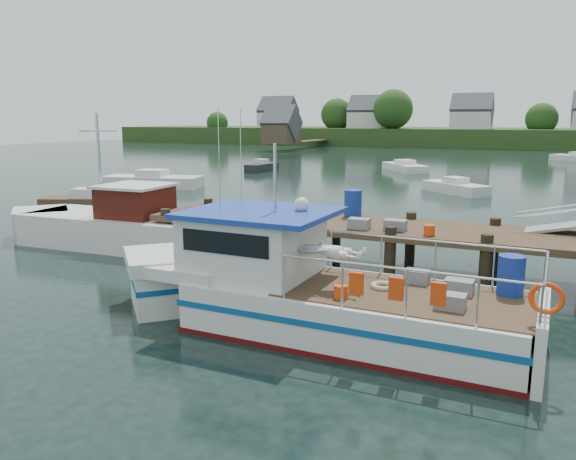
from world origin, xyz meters
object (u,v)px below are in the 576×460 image
at_px(moored_a, 153,181).
at_px(work_boat, 114,225).
at_px(moored_b, 455,187).
at_px(moored_e, 262,167).
at_px(moored_d, 405,167).
at_px(lobster_boat, 303,290).
at_px(dock, 576,207).
at_px(moored_rowboat, 87,204).

bearing_deg(moored_a, work_boat, -49.46).
xyz_separation_m(moored_b, moored_e, (-17.43, 8.24, 0.02)).
bearing_deg(moored_e, moored_d, 18.23).
relative_size(lobster_boat, moored_d, 1.70).
xyz_separation_m(dock, moored_e, (-23.06, 27.37, -1.85)).
height_order(moored_b, moored_d, moored_b).
relative_size(moored_b, moored_e, 1.14).
height_order(moored_rowboat, moored_e, moored_rowboat).
xyz_separation_m(lobster_boat, moored_b, (-0.24, 24.53, -0.49)).
bearing_deg(work_boat, moored_e, 103.92).
xyz_separation_m(moored_rowboat, moored_d, (8.93, 28.46, -0.09)).
relative_size(lobster_boat, moored_b, 2.24).
bearing_deg(lobster_boat, work_boat, 154.43).
bearing_deg(dock, moored_rowboat, 168.54).
bearing_deg(moored_a, moored_e, 91.56).
bearing_deg(work_boat, moored_rowboat, 138.11).
bearing_deg(work_boat, moored_b, 62.71).
bearing_deg(moored_d, moored_a, -129.64).
bearing_deg(work_boat, lobster_boat, -29.31).
xyz_separation_m(work_boat, moored_a, (-9.65, 14.68, -0.31)).
distance_m(moored_rowboat, moored_e, 23.28).
relative_size(dock, moored_a, 2.45).
relative_size(moored_rowboat, moored_d, 0.76).
relative_size(lobster_boat, moored_a, 1.47).
xyz_separation_m(moored_a, moored_b, (18.76, 5.14, -0.07)).
height_order(lobster_boat, moored_a, lobster_boat).
relative_size(moored_d, moored_e, 1.50).
distance_m(moored_a, moored_e, 13.45).
xyz_separation_m(work_boat, moored_e, (-8.32, 28.07, -0.35)).
bearing_deg(dock, lobster_boat, -134.91).
bearing_deg(moored_rowboat, moored_d, 81.29).
bearing_deg(lobster_boat, moored_e, 119.48).
distance_m(moored_rowboat, moored_b, 21.23).
distance_m(moored_rowboat, moored_a, 10.44).
distance_m(lobster_boat, moored_e, 37.24).
height_order(moored_a, moored_e, moored_a).
bearing_deg(moored_d, moored_rowboat, -113.09).
height_order(lobster_boat, moored_b, lobster_boat).
relative_size(moored_rowboat, moored_e, 1.14).
relative_size(dock, lobster_boat, 1.67).
bearing_deg(lobster_boat, moored_d, 100.72).
bearing_deg(moored_d, work_boat, -100.71).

